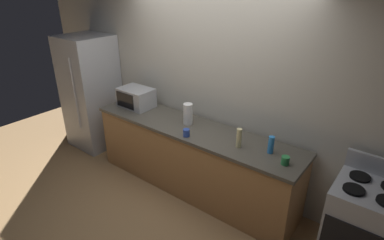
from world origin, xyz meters
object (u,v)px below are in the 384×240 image
Objects in this scene: refrigerator at (91,93)px; paper_towel_roll at (188,114)px; bottle_hand_soap at (239,138)px; mug_green at (285,160)px; bottle_spray_cleaner at (271,145)px; mug_blue at (186,133)px; microwave at (136,98)px; stove_range at (361,228)px.

refrigerator is 1.95m from paper_towel_roll.
mug_green is (0.54, -0.02, -0.07)m from bottle_hand_soap.
bottle_spray_cleaner is 2.19× the size of mug_green.
refrigerator is at bearing 174.05° from mug_blue.
refrigerator is 3.28m from mug_green.
microwave and paper_towel_roll have the same top height.
microwave is (-3.04, 0.05, 0.57)m from stove_range.
microwave is at bearing 166.49° from mug_blue.
microwave reaches higher than bottle_hand_soap.
microwave reaches higher than mug_blue.
refrigerator is at bearing -178.52° from paper_towel_roll.
microwave is 2.52× the size of bottle_spray_cleaner.
bottle_spray_cleaner is at bearing 0.54° from refrigerator.
mug_blue is at bearing -173.33° from stove_range.
mug_green is at bearing -5.87° from paper_towel_roll.
microwave is (1.01, 0.05, 0.13)m from refrigerator.
mug_green is at bearing 6.81° from mug_blue.
stove_range reaches higher than mug_green.
microwave is at bearing 179.09° from stove_range.
bottle_hand_soap is at bearing -177.01° from stove_range.
refrigerator is 3.07m from bottle_spray_cleaner.
bottle_spray_cleaner is 0.34m from bottle_hand_soap.
mug_blue is (-0.93, -0.25, -0.05)m from bottle_spray_cleaner.
mug_blue reaches higher than mug_green.
bottle_spray_cleaner is at bearing 178.31° from stove_range.
bottle_spray_cleaner is 0.87× the size of bottle_hand_soap.
refrigerator is 2.75m from bottle_hand_soap.
paper_towel_roll is 1.12m from bottle_spray_cleaner.
bottle_spray_cleaner is 0.25m from mug_green.
stove_range is 0.91m from mug_green.
microwave is 1.78× the size of paper_towel_roll.
bottle_hand_soap is at bearing -3.84° from microwave.
stove_range is 1.98m from mug_blue.
mug_green is (3.28, -0.09, 0.04)m from refrigerator.
bottle_spray_cleaner reaches higher than mug_blue.
bottle_spray_cleaner is (1.12, -0.02, -0.04)m from paper_towel_roll.
bottle_hand_soap reaches higher than bottle_spray_cleaner.
mug_green is (1.33, -0.14, -0.09)m from paper_towel_roll.
paper_towel_roll is 3.00× the size of mug_blue.
microwave is at bearing 176.60° from mug_green.
bottle_hand_soap reaches higher than stove_range.
mug_green is at bearing -3.40° from microwave.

